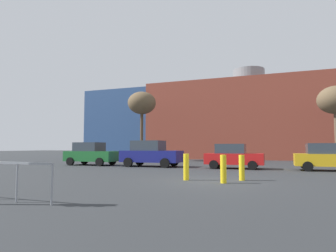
{
  "coord_description": "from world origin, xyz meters",
  "views": [
    {
      "loc": [
        2.67,
        -12.3,
        1.41
      ],
      "look_at": [
        -4.2,
        6.49,
        2.86
      ],
      "focal_mm": 31.45,
      "sensor_mm": 36.0,
      "label": 1
    }
  ],
  "objects_px": {
    "parked_car_0": "(91,154)",
    "bare_tree_2": "(336,101)",
    "parked_car_3": "(327,157)",
    "bollard_yellow_2": "(186,167)",
    "bollard_yellow_0": "(223,169)",
    "parked_car_1": "(151,154)",
    "parked_car_2": "(233,156)",
    "bollard_yellow_1": "(242,168)",
    "bare_tree_1": "(142,104)"
  },
  "relations": [
    {
      "from": "parked_car_0",
      "to": "bare_tree_2",
      "type": "height_order",
      "value": "bare_tree_2"
    },
    {
      "from": "parked_car_3",
      "to": "bollard_yellow_2",
      "type": "relative_size",
      "value": 3.38
    },
    {
      "from": "bollard_yellow_0",
      "to": "bollard_yellow_2",
      "type": "distance_m",
      "value": 1.77
    },
    {
      "from": "parked_car_0",
      "to": "parked_car_1",
      "type": "distance_m",
      "value": 5.17
    },
    {
      "from": "bare_tree_2",
      "to": "parked_car_2",
      "type": "bearing_deg",
      "value": -133.42
    },
    {
      "from": "bare_tree_2",
      "to": "bollard_yellow_1",
      "type": "relative_size",
      "value": 6.08
    },
    {
      "from": "bare_tree_2",
      "to": "bollard_yellow_2",
      "type": "height_order",
      "value": "bare_tree_2"
    },
    {
      "from": "bollard_yellow_0",
      "to": "bare_tree_2",
      "type": "bearing_deg",
      "value": 67.13
    },
    {
      "from": "parked_car_0",
      "to": "bollard_yellow_2",
      "type": "bearing_deg",
      "value": -37.09
    },
    {
      "from": "parked_car_1",
      "to": "parked_car_0",
      "type": "bearing_deg",
      "value": 180.0
    },
    {
      "from": "parked_car_0",
      "to": "bollard_yellow_1",
      "type": "bearing_deg",
      "value": -29.38
    },
    {
      "from": "parked_car_0",
      "to": "bollard_yellow_0",
      "type": "bearing_deg",
      "value": -34.74
    },
    {
      "from": "parked_car_1",
      "to": "bare_tree_1",
      "type": "xyz_separation_m",
      "value": [
        -4.65,
        8.3,
        5.11
      ]
    },
    {
      "from": "parked_car_1",
      "to": "bollard_yellow_2",
      "type": "relative_size",
      "value": 3.88
    },
    {
      "from": "bollard_yellow_0",
      "to": "bollard_yellow_1",
      "type": "xyz_separation_m",
      "value": [
        0.58,
        1.22,
        -0.01
      ]
    },
    {
      "from": "parked_car_3",
      "to": "bare_tree_1",
      "type": "xyz_separation_m",
      "value": [
        -16.22,
        8.3,
        5.24
      ]
    },
    {
      "from": "bare_tree_1",
      "to": "bollard_yellow_0",
      "type": "xyz_separation_m",
      "value": [
        11.35,
        -16.53,
        -5.51
      ]
    },
    {
      "from": "bare_tree_1",
      "to": "bollard_yellow_0",
      "type": "relative_size",
      "value": 6.61
    },
    {
      "from": "bare_tree_1",
      "to": "bollard_yellow_1",
      "type": "bearing_deg",
      "value": -52.07
    },
    {
      "from": "parked_car_2",
      "to": "bare_tree_2",
      "type": "height_order",
      "value": "bare_tree_2"
    },
    {
      "from": "parked_car_2",
      "to": "bollard_yellow_2",
      "type": "xyz_separation_m",
      "value": [
        -0.98,
        -7.7,
        -0.25
      ]
    },
    {
      "from": "parked_car_0",
      "to": "bare_tree_1",
      "type": "xyz_separation_m",
      "value": [
        0.52,
        8.3,
        5.16
      ]
    },
    {
      "from": "parked_car_3",
      "to": "bollard_yellow_0",
      "type": "bearing_deg",
      "value": -120.62
    },
    {
      "from": "parked_car_3",
      "to": "parked_car_2",
      "type": "bearing_deg",
      "value": 180.0
    },
    {
      "from": "bollard_yellow_0",
      "to": "bollard_yellow_2",
      "type": "relative_size",
      "value": 0.98
    },
    {
      "from": "bollard_yellow_1",
      "to": "bollard_yellow_2",
      "type": "height_order",
      "value": "bollard_yellow_2"
    },
    {
      "from": "bare_tree_1",
      "to": "bare_tree_2",
      "type": "xyz_separation_m",
      "value": [
        18.18,
        -0.33,
        -0.76
      ]
    },
    {
      "from": "bollard_yellow_0",
      "to": "parked_car_0",
      "type": "bearing_deg",
      "value": 145.26
    },
    {
      "from": "parked_car_1",
      "to": "bollard_yellow_0",
      "type": "distance_m",
      "value": 10.62
    },
    {
      "from": "bare_tree_1",
      "to": "parked_car_1",
      "type": "bearing_deg",
      "value": -60.74
    },
    {
      "from": "parked_car_0",
      "to": "parked_car_1",
      "type": "relative_size",
      "value": 0.95
    },
    {
      "from": "parked_car_1",
      "to": "bare_tree_1",
      "type": "relative_size",
      "value": 0.6
    },
    {
      "from": "parked_car_3",
      "to": "bare_tree_2",
      "type": "bearing_deg",
      "value": 76.17
    },
    {
      "from": "bare_tree_1",
      "to": "parked_car_0",
      "type": "bearing_deg",
      "value": -93.6
    },
    {
      "from": "parked_car_3",
      "to": "bare_tree_2",
      "type": "height_order",
      "value": "bare_tree_2"
    },
    {
      "from": "parked_car_2",
      "to": "parked_car_0",
      "type": "bearing_deg",
      "value": 180.0
    },
    {
      "from": "parked_car_0",
      "to": "parked_car_3",
      "type": "distance_m",
      "value": 16.74
    },
    {
      "from": "parked_car_3",
      "to": "bollard_yellow_1",
      "type": "relative_size",
      "value": 3.52
    },
    {
      "from": "parked_car_2",
      "to": "bollard_yellow_0",
      "type": "bearing_deg",
      "value": -85.09
    },
    {
      "from": "parked_car_3",
      "to": "bare_tree_1",
      "type": "distance_m",
      "value": 18.96
    },
    {
      "from": "parked_car_2",
      "to": "bollard_yellow_0",
      "type": "distance_m",
      "value": 8.27
    },
    {
      "from": "bare_tree_1",
      "to": "bollard_yellow_0",
      "type": "height_order",
      "value": "bare_tree_1"
    },
    {
      "from": "parked_car_1",
      "to": "bollard_yellow_2",
      "type": "xyz_separation_m",
      "value": [
        5.01,
        -7.7,
        -0.38
      ]
    },
    {
      "from": "parked_car_2",
      "to": "bare_tree_2",
      "type": "xyz_separation_m",
      "value": [
        7.54,
        7.97,
        4.48
      ]
    },
    {
      "from": "bare_tree_1",
      "to": "parked_car_3",
      "type": "bearing_deg",
      "value": -27.09
    },
    {
      "from": "parked_car_2",
      "to": "bare_tree_1",
      "type": "relative_size",
      "value": 0.52
    },
    {
      "from": "bollard_yellow_0",
      "to": "bollard_yellow_2",
      "type": "height_order",
      "value": "bollard_yellow_2"
    },
    {
      "from": "parked_car_2",
      "to": "bollard_yellow_1",
      "type": "bearing_deg",
      "value": -79.61
    },
    {
      "from": "parked_car_2",
      "to": "bollard_yellow_0",
      "type": "xyz_separation_m",
      "value": [
        0.71,
        -8.23,
        -0.26
      ]
    },
    {
      "from": "bare_tree_2",
      "to": "bollard_yellow_1",
      "type": "bearing_deg",
      "value": -112.66
    }
  ]
}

